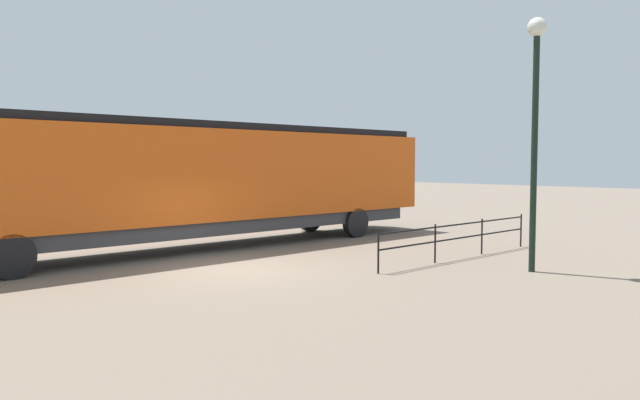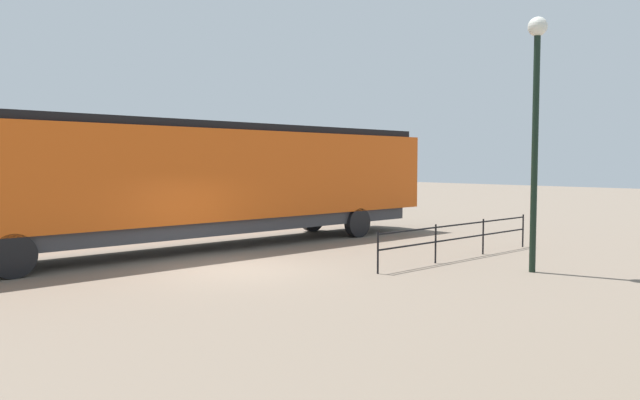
% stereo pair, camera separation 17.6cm
% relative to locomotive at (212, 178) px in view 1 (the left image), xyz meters
% --- Properties ---
extents(ground_plane, '(120.00, 120.00, 0.00)m').
position_rel_locomotive_xyz_m(ground_plane, '(3.90, -1.83, -2.30)').
color(ground_plane, '#756656').
extents(locomotive, '(2.90, 18.60, 4.08)m').
position_rel_locomotive_xyz_m(locomotive, '(0.00, 0.00, 0.00)').
color(locomotive, '#D15114').
rests_on(locomotive, ground_plane).
extents(lamp_post, '(0.48, 0.48, 6.44)m').
position_rel_locomotive_xyz_m(lamp_post, '(9.29, 3.67, 2.06)').
color(lamp_post, black).
rests_on(lamp_post, ground_plane).
extents(platform_fence, '(0.05, 7.17, 1.09)m').
position_rel_locomotive_xyz_m(platform_fence, '(6.81, 4.11, -1.58)').
color(platform_fence, black).
rests_on(platform_fence, ground_plane).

